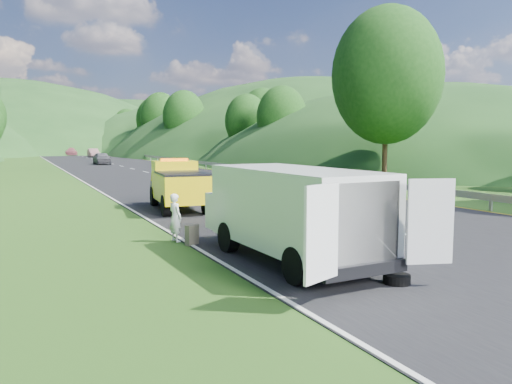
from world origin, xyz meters
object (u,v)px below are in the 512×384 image
white_van (290,209)px  tow_truck (178,185)px  child (261,247)px  suitcase (192,235)px  passing_suv (247,195)px  woman (176,242)px  spare_tire (397,284)px  worker (339,276)px

white_van → tow_truck: bearing=87.0°
child → suitcase: bearing=-177.2°
white_van → passing_suv: bearing=67.6°
tow_truck → passing_suv: bearing=45.5°
woman → spare_tire: size_ratio=2.51×
suitcase → child: bearing=-31.9°
woman → spare_tire: woman is taller
woman → child: bearing=-144.5°
white_van → worker: white_van is taller
white_van → woman: (-1.93, 3.66, -1.36)m
white_van → suitcase: bearing=116.9°
white_van → woman: 4.36m
child → suitcase: (-1.76, 1.10, 0.31)m
worker → passing_suv: worker is taller
tow_truck → white_van: bearing=-84.5°
spare_tire → passing_suv: (4.60, 17.57, 0.00)m
tow_truck → spare_tire: (0.77, -13.30, -1.11)m
white_van → woman: bearing=116.4°
child → worker: 3.64m
woman → tow_truck: bearing=-32.4°
white_van → passing_suv: size_ratio=1.43×
white_van → suitcase: (-1.63, 3.02, -1.06)m
child → spare_tire: 4.81m
tow_truck → white_van: size_ratio=0.80×
worker → suitcase: (-1.94, 4.74, 0.31)m
child → woman: bearing=174.5°
tow_truck → woman: 7.27m
white_van → suitcase: 3.59m
suitcase → spare_tire: bearing=-65.2°
white_van → child: (0.14, 1.92, -1.36)m
woman → spare_tire: 7.13m
white_van → spare_tire: white_van is taller
white_van → worker: 2.21m
passing_suv → worker: bearing=-107.9°
tow_truck → suitcase: (-1.92, -7.48, -0.80)m
woman → passing_suv: bearing=-48.8°
tow_truck → worker: bearing=-82.8°
worker → suitcase: worker is taller
white_van → passing_suv: (5.66, 14.77, -1.36)m
worker → passing_suv: bearing=71.4°
white_van → worker: (0.31, -1.72, -1.36)m
tow_truck → spare_tire: size_ratio=9.28×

